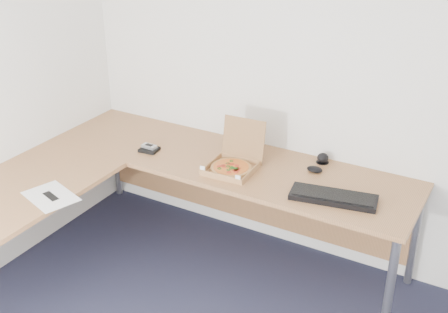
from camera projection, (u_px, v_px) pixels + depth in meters
The scene contains 10 objects.
room_shell at pixel (162, 208), 2.23m from camera, with size 3.50×3.50×2.50m, color white, non-canonical shape.
desk at pixel (148, 179), 3.60m from camera, with size 2.50×2.20×0.73m.
pizza_box at pixel (232, 165), 3.63m from camera, with size 0.29×0.33×0.29m.
drinking_glass at pixel (257, 151), 3.75m from camera, with size 0.07×0.07×0.13m, color white.
keyboard at pixel (333, 197), 3.31m from camera, with size 0.50×0.18×0.03m, color black.
mouse at pixel (315, 169), 3.62m from camera, with size 0.10×0.07×0.04m, color black.
wallet at pixel (149, 150), 3.90m from camera, with size 0.12×0.10×0.02m, color black.
phone at pixel (149, 146), 3.90m from camera, with size 0.10×0.05×0.02m, color #B2B5BA.
paper_sheet at pixel (51, 196), 3.35m from camera, with size 0.32×0.23×0.00m, color white.
dome_speaker at pixel (323, 158), 3.73m from camera, with size 0.08×0.08×0.07m, color black.
Camera 1 is at (1.15, -1.55, 2.41)m, focal length 46.25 mm.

